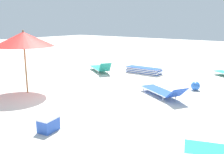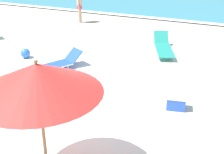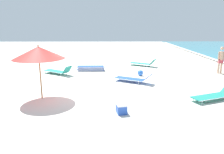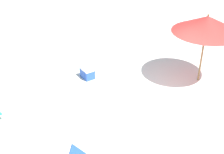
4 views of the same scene
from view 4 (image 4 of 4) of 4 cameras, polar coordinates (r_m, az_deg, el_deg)
The scene contains 3 objects.
ground_plane at distance 9.60m, azimuth 8.63°, elevation -5.41°, with size 60.00×60.00×0.16m.
beach_umbrella at distance 10.23m, azimuth 16.96°, elevation 9.20°, with size 2.17×2.17×2.34m.
cooler_box at distance 10.75m, azimuth -4.53°, elevation 0.76°, with size 0.56×0.44×0.37m.
Camera 4 is at (-6.48, 4.42, 5.47)m, focal length 50.00 mm.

